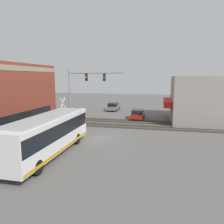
{
  "coord_description": "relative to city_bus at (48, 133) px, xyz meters",
  "views": [
    {
      "loc": [
        -21.16,
        -5.93,
        6.25
      ],
      "look_at": [
        3.61,
        -0.37,
        2.18
      ],
      "focal_mm": 35.0,
      "sensor_mm": 36.0,
      "label": 1
    }
  ],
  "objects": [
    {
      "name": "parked_car_red",
      "position": [
        17.17,
        -5.4,
        -1.1
      ],
      "size": [
        4.24,
        1.82,
        1.44
      ],
      "color": "#B21E19",
      "rests_on": "ground"
    },
    {
      "name": "city_bus",
      "position": [
        0.0,
        0.0,
        0.0
      ],
      "size": [
        10.8,
        2.59,
        3.21
      ],
      "color": "white",
      "rests_on": "ground"
    },
    {
      "name": "rail_track_far",
      "position": [
        14.87,
        -2.8,
        -1.74
      ],
      "size": [
        2.6,
        60.0,
        0.15
      ],
      "color": "#332D28",
      "rests_on": "ground"
    },
    {
      "name": "pedestrian_at_crossing",
      "position": [
        9.19,
        2.66,
        -0.83
      ],
      "size": [
        0.34,
        0.34,
        1.83
      ],
      "color": "#473828",
      "rests_on": "ground"
    },
    {
      "name": "parked_car_grey",
      "position": [
        24.69,
        -0.0,
        -1.07
      ],
      "size": [
        4.85,
        1.82,
        1.49
      ],
      "color": "slate",
      "rests_on": "ground"
    },
    {
      "name": "rail_track_near",
      "position": [
        11.67,
        -2.8,
        -1.74
      ],
      "size": [
        2.6,
        60.0,
        0.15
      ],
      "color": "#332D28",
      "rests_on": "ground"
    },
    {
      "name": "traffic_signal_gantry",
      "position": [
        10.63,
        0.84,
        3.4
      ],
      "size": [
        0.42,
        7.02,
        7.17
      ],
      "color": "gray",
      "rests_on": "ground"
    },
    {
      "name": "shop_building",
      "position": [
        17.36,
        -15.08,
        1.41
      ],
      "size": [
        10.39,
        10.83,
        6.37
      ],
      "color": "gray",
      "rests_on": "ground"
    },
    {
      "name": "crossing_signal",
      "position": [
        8.93,
        2.93,
        0.52
      ],
      "size": [
        1.41,
        1.18,
        3.81
      ],
      "color": "gray",
      "rests_on": "ground"
    },
    {
      "name": "ground_plane",
      "position": [
        5.67,
        -2.8,
        -1.77
      ],
      "size": [
        120.0,
        120.0,
        0.0
      ],
      "primitive_type": "plane",
      "color": "#605E5B"
    }
  ]
}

